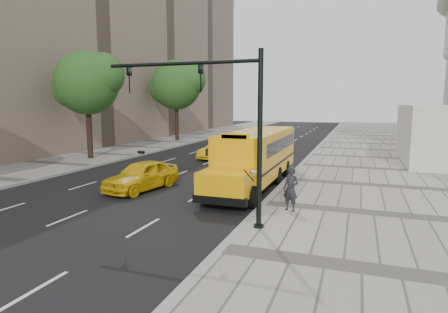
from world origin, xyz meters
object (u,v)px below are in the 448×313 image
(tree_b, at_px, (88,82))
(taxi_far, at_px, (219,150))
(traffic_signal, at_px, (222,117))
(pedestrian, at_px, (291,189))
(taxi_near, at_px, (142,175))
(school_bus, at_px, (257,153))
(tree_c, at_px, (177,84))

(tree_b, height_order, taxi_far, tree_b)
(taxi_far, distance_m, traffic_signal, 17.37)
(taxi_far, xyz_separation_m, pedestrian, (8.18, -13.45, 0.37))
(taxi_near, height_order, taxi_far, taxi_near)
(taxi_near, height_order, traffic_signal, traffic_signal)
(school_bus, xyz_separation_m, taxi_far, (-5.37, 8.26, -1.06))
(traffic_signal, bearing_deg, tree_c, 119.77)
(tree_b, height_order, taxi_near, tree_b)
(tree_b, relative_size, taxi_far, 2.02)
(taxi_near, distance_m, pedestrian, 8.33)
(tree_c, bearing_deg, tree_b, -90.06)
(tree_b, xyz_separation_m, taxi_near, (9.56, -7.72, -5.39))
(taxi_far, bearing_deg, tree_c, 147.18)
(pedestrian, bearing_deg, taxi_near, -169.80)
(tree_b, xyz_separation_m, tree_c, (0.02, 15.35, 0.52))
(school_bus, distance_m, taxi_near, 6.46)
(taxi_far, bearing_deg, traffic_signal, -52.02)
(school_bus, distance_m, traffic_signal, 8.04)
(traffic_signal, bearing_deg, school_bus, 95.16)
(tree_c, height_order, pedestrian, tree_c)
(school_bus, bearing_deg, taxi_near, -146.88)
(pedestrian, bearing_deg, tree_b, 174.02)
(school_bus, relative_size, taxi_near, 2.53)
(school_bus, bearing_deg, tree_c, 127.26)
(traffic_signal, bearing_deg, pedestrian, 49.41)
(school_bus, xyz_separation_m, traffic_signal, (0.69, -7.66, 2.33))
(pedestrian, bearing_deg, traffic_signal, -108.55)
(school_bus, height_order, taxi_far, school_bus)
(tree_c, xyz_separation_m, taxi_near, (9.54, -23.07, -5.91))
(tree_b, distance_m, taxi_far, 11.70)
(taxi_far, relative_size, traffic_signal, 0.67)
(pedestrian, bearing_deg, taxi_far, 143.34)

